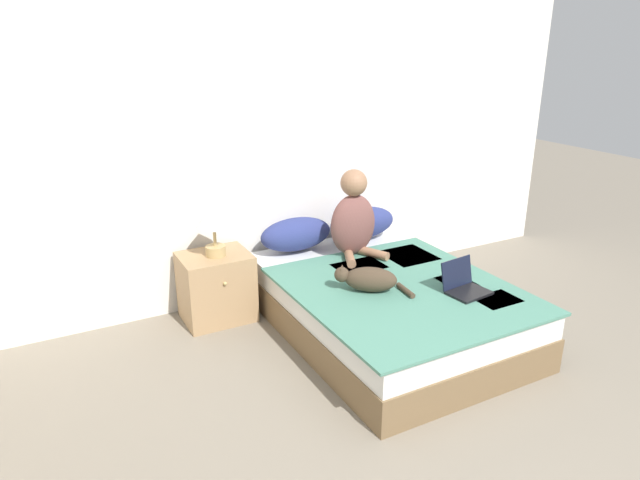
{
  "coord_description": "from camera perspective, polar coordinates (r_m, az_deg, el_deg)",
  "views": [
    {
      "loc": [
        -1.87,
        -1.11,
        2.12
      ],
      "look_at": [
        -0.13,
        2.13,
        0.79
      ],
      "focal_mm": 32.0,
      "sensor_mm": 36.0,
      "label": 1
    }
  ],
  "objects": [
    {
      "name": "laptop_open",
      "position": [
        4.07,
        14.26,
        -4.45
      ],
      "size": [
        0.31,
        0.28,
        0.22
      ],
      "rotation": [
        0.0,
        0.0,
        0.12
      ],
      "color": "black",
      "rests_on": "bed"
    },
    {
      "name": "person_sitting",
      "position": [
        4.53,
        3.37,
        2.09
      ],
      "size": [
        0.39,
        0.38,
        0.7
      ],
      "color": "brown",
      "rests_on": "bed"
    },
    {
      "name": "nightstand",
      "position": [
        4.52,
        -10.32,
        -4.64
      ],
      "size": [
        0.53,
        0.45,
        0.54
      ],
      "color": "tan",
      "rests_on": "ground_plane"
    },
    {
      "name": "wall_back",
      "position": [
        4.7,
        -4.36,
        9.5
      ],
      "size": [
        5.93,
        0.05,
        2.55
      ],
      "color": "white",
      "rests_on": "ground_plane"
    },
    {
      "name": "pillow_near",
      "position": [
        4.68,
        -2.42,
        0.59
      ],
      "size": [
        0.62,
        0.3,
        0.27
      ],
      "color": "navy",
      "rests_on": "bed"
    },
    {
      "name": "pillow_far",
      "position": [
        4.98,
        4.24,
        1.74
      ],
      "size": [
        0.62,
        0.3,
        0.27
      ],
      "color": "navy",
      "rests_on": "bed"
    },
    {
      "name": "bed",
      "position": [
        4.29,
        6.57,
        -6.55
      ],
      "size": [
        1.47,
        2.04,
        0.44
      ],
      "color": "brown",
      "rests_on": "ground_plane"
    },
    {
      "name": "cat_tabby",
      "position": [
        3.96,
        4.84,
        -3.91
      ],
      "size": [
        0.44,
        0.42,
        0.17
      ],
      "rotation": [
        0.0,
        0.0,
        2.51
      ],
      "color": "#473828",
      "rests_on": "bed"
    },
    {
      "name": "table_lamp",
      "position": [
        4.3,
        -10.6,
        1.99
      ],
      "size": [
        0.26,
        0.26,
        0.41
      ],
      "color": "tan",
      "rests_on": "nightstand"
    }
  ]
}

